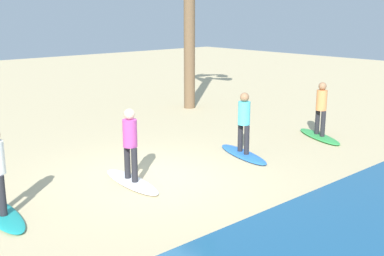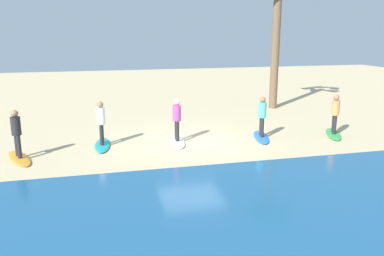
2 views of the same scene
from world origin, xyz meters
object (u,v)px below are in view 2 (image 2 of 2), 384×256
(surfboard_teal, at_px, (102,145))
(surfer_orange, at_px, (16,130))
(surfer_green, at_px, (335,111))
(surfboard_green, at_px, (333,134))
(surfer_blue, at_px, (262,113))
(surfboard_white, at_px, (177,141))
(surfer_white, at_px, (177,117))
(surfer_teal, at_px, (101,120))
(surfboard_orange, at_px, (19,158))
(surfboard_blue, at_px, (261,137))

(surfboard_teal, xyz_separation_m, surfer_orange, (2.81, 0.97, 0.99))
(surfer_green, bearing_deg, surfboard_green, 0.00)
(surfer_blue, xyz_separation_m, surfboard_teal, (6.37, -0.37, -0.99))
(surfer_blue, height_order, surfboard_white, surfer_blue)
(surfer_blue, relative_size, surfer_white, 1.00)
(surfer_white, bearing_deg, surfer_teal, -2.79)
(surfboard_orange, bearing_deg, surfer_teal, 87.61)
(surfer_green, relative_size, surfboard_white, 0.78)
(surfer_white, xyz_separation_m, surfboard_teal, (2.89, -0.14, -0.99))
(surfboard_teal, distance_m, surfer_orange, 3.14)
(surfboard_green, bearing_deg, surfer_blue, -70.22)
(surfer_blue, xyz_separation_m, surfboard_orange, (9.18, 0.59, -0.99))
(surfer_teal, bearing_deg, surfer_white, 177.21)
(surfboard_green, xyz_separation_m, surfboard_white, (6.64, -0.52, 0.00))
(surfer_teal, bearing_deg, surfboard_teal, 7.13)
(surfer_white, bearing_deg, surfer_blue, 176.20)
(surfboard_orange, xyz_separation_m, surfer_orange, (-0.00, 0.00, 0.99))
(surfer_blue, bearing_deg, surfboard_green, 174.86)
(surfer_teal, bearing_deg, surfboard_orange, 18.93)
(surfer_blue, bearing_deg, surfer_white, -3.80)
(surfer_blue, bearing_deg, surfer_teal, -3.34)
(surfboard_blue, relative_size, surfer_orange, 1.28)
(surfboard_green, height_order, surfer_teal, surfer_teal)
(surfboard_green, relative_size, surfer_blue, 1.28)
(surfboard_green, xyz_separation_m, surfer_blue, (3.16, -0.28, 0.99))
(surfer_green, relative_size, surfer_blue, 1.00)
(surfboard_white, height_order, surfboard_teal, same)
(surfboard_blue, distance_m, surfer_blue, 0.99)
(surfer_green, bearing_deg, surfboard_orange, 1.44)
(surfer_green, relative_size, surfer_teal, 1.00)
(surfer_teal, height_order, surfboard_orange, surfer_teal)
(surfboard_blue, xyz_separation_m, surfer_teal, (6.37, -0.37, 0.99))
(surfer_white, height_order, surfboard_orange, surfer_white)
(surfer_teal, relative_size, surfer_orange, 1.00)
(surfboard_teal, distance_m, surfer_teal, 0.99)
(surfer_blue, xyz_separation_m, surfer_orange, (9.18, 0.59, 0.00))
(surfboard_teal, xyz_separation_m, surfboard_orange, (2.81, 0.97, 0.00))
(surfboard_orange, relative_size, surfer_orange, 1.28)
(surfboard_blue, xyz_separation_m, surfer_orange, (9.18, 0.59, 0.99))
(surfer_blue, relative_size, surfboard_white, 0.78)
(surfboard_green, distance_m, surfboard_orange, 12.35)
(surfboard_blue, bearing_deg, surfer_orange, -70.55)
(surfer_blue, relative_size, surfboard_teal, 0.78)
(surfboard_orange, bearing_deg, surfer_blue, 72.37)
(surfer_white, distance_m, surfer_teal, 2.89)
(surfer_orange, bearing_deg, surfer_white, -171.77)
(surfboard_white, distance_m, surfer_orange, 5.85)
(surfboard_orange, bearing_deg, surfer_orange, 61.55)
(surfboard_teal, bearing_deg, surfer_white, 90.85)
(surfboard_blue, bearing_deg, surfer_green, 100.61)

